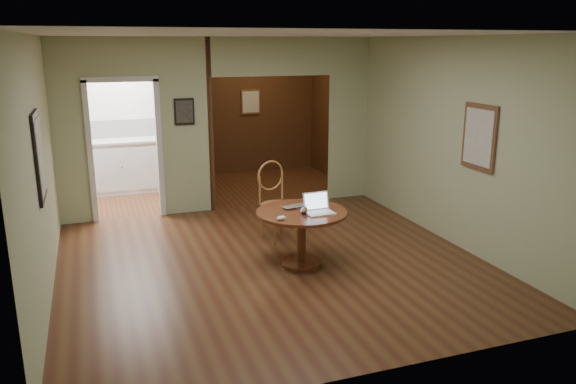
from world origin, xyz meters
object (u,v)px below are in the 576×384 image
object	(u,v)px
dining_table	(302,225)
open_laptop	(318,207)
closed_laptop	(298,207)
chair	(275,196)

from	to	relation	value
dining_table	open_laptop	distance (m)	0.31
open_laptop	closed_laptop	xyz separation A→B (m)	(-0.17, 0.22, -0.05)
open_laptop	closed_laptop	distance (m)	0.28
dining_table	open_laptop	bearing A→B (deg)	-32.78
open_laptop	dining_table	bearing A→B (deg)	144.92
dining_table	open_laptop	xyz separation A→B (m)	(0.17, -0.11, 0.24)
chair	open_laptop	xyz separation A→B (m)	(0.16, -1.12, 0.14)
chair	closed_laptop	size ratio (longest dim) A/B	3.20
chair	closed_laptop	distance (m)	0.91
open_laptop	chair	bearing A→B (deg)	96.05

